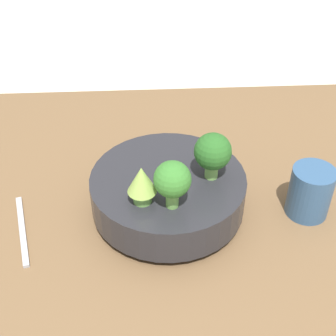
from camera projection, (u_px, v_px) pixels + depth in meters
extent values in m
plane|color=beige|center=(187.00, 240.00, 0.84)|extent=(6.00, 6.00, 0.00)
cube|color=brown|center=(188.00, 232.00, 0.83)|extent=(0.97, 0.89, 0.04)
cylinder|color=#28282D|center=(168.00, 208.00, 0.84)|extent=(0.12, 0.12, 0.01)
cylinder|color=#28282D|center=(168.00, 191.00, 0.82)|extent=(0.27, 0.27, 0.06)
cylinder|color=#6BA34C|center=(172.00, 198.00, 0.73)|extent=(0.02, 0.02, 0.03)
sphere|color=#387A2D|center=(172.00, 179.00, 0.71)|extent=(0.06, 0.06, 0.06)
cylinder|color=#6BA34C|center=(142.00, 196.00, 0.74)|extent=(0.03, 0.03, 0.02)
cone|color=#93B751|center=(142.00, 180.00, 0.72)|extent=(0.05, 0.05, 0.05)
cylinder|color=#7AB256|center=(212.00, 169.00, 0.79)|extent=(0.02, 0.02, 0.03)
sphere|color=#286023|center=(213.00, 151.00, 0.76)|extent=(0.06, 0.06, 0.06)
cylinder|color=#33567F|center=(310.00, 192.00, 0.81)|extent=(0.07, 0.07, 0.09)
cube|color=#B2B2B7|center=(22.00, 229.00, 0.80)|extent=(0.17, 0.05, 0.01)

